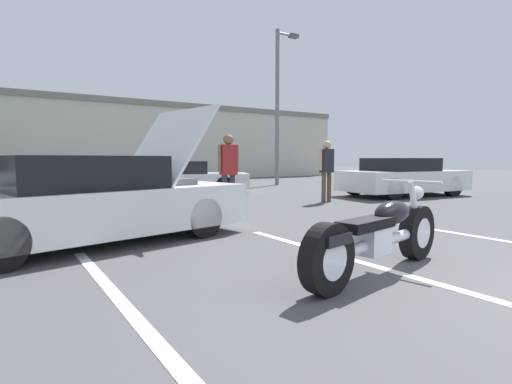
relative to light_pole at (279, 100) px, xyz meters
The scene contains 12 objects.
parking_stripe_foreground 15.87m from the light_pole, 130.36° to the right, with size 0.12×4.72×0.01m, color white.
parking_stripe_middle 14.34m from the light_pole, 121.89° to the right, with size 0.12×4.72×0.01m, color white.
parking_stripe_back 13.18m from the light_pole, 111.52° to the right, with size 0.12×4.72×0.01m, color white.
far_building 11.15m from the light_pole, 126.55° to the left, with size 32.00×4.20×4.40m.
light_pole is the anchor object (origin of this frame).
motorcycle 14.60m from the light_pole, 121.93° to the right, with size 2.45×0.81×0.96m.
show_car_hood_open 13.44m from the light_pole, 137.86° to the right, with size 4.62×2.69×2.04m.
parked_car_mid_row 6.42m from the light_pole, 164.77° to the right, with size 4.91×3.59×1.11m.
parked_car_right_row 7.31m from the light_pole, 88.38° to the right, with size 4.28×2.42×1.22m.
spectator_near_motorcycle 9.91m from the light_pole, 132.87° to the right, with size 0.52×0.23×1.74m.
spectator_by_show_car 8.78m from the light_pole, 149.90° to the right, with size 0.52×0.23×1.73m.
spectator_midground 7.83m from the light_pole, 115.63° to the right, with size 0.52×0.22×1.69m.
Camera 1 is at (-4.21, -0.80, 1.20)m, focal length 28.00 mm.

